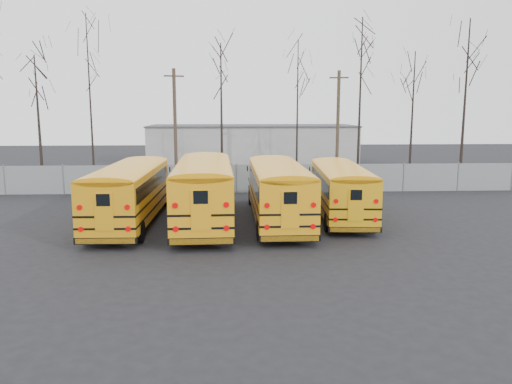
{
  "coord_description": "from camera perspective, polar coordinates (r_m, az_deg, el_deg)",
  "views": [
    {
      "loc": [
        -0.38,
        -22.87,
        5.85
      ],
      "look_at": [
        0.91,
        2.61,
        1.6
      ],
      "focal_mm": 35.0,
      "sensor_mm": 36.0,
      "label": 1
    }
  ],
  "objects": [
    {
      "name": "bus_c",
      "position": [
        25.75,
        2.54,
        0.54
      ],
      "size": [
        2.69,
        11.39,
        3.18
      ],
      "rotation": [
        0.0,
        0.0,
        0.01
      ],
      "color": "black",
      "rests_on": "ground"
    },
    {
      "name": "tree_1",
      "position": [
        41.83,
        -23.58,
        7.43
      ],
      "size": [
        0.26,
        0.26,
        9.88
      ],
      "primitive_type": "cone",
      "color": "black",
      "rests_on": "ground"
    },
    {
      "name": "tree_5",
      "position": [
        39.4,
        11.78,
        9.92
      ],
      "size": [
        0.26,
        0.26,
        12.61
      ],
      "primitive_type": "cone",
      "color": "black",
      "rests_on": "ground"
    },
    {
      "name": "tree_7",
      "position": [
        42.72,
        22.75,
        9.39
      ],
      "size": [
        0.26,
        0.26,
        12.67
      ],
      "primitive_type": "cone",
      "color": "black",
      "rests_on": "ground"
    },
    {
      "name": "tree_2",
      "position": [
        40.79,
        -18.42,
        9.84
      ],
      "size": [
        0.26,
        0.26,
        12.93
      ],
      "primitive_type": "cone",
      "color": "black",
      "rests_on": "ground"
    },
    {
      "name": "bus_b",
      "position": [
        25.58,
        -5.95,
        0.68
      ],
      "size": [
        3.08,
        12.1,
        3.36
      ],
      "rotation": [
        0.0,
        0.0,
        0.03
      ],
      "color": "black",
      "rests_on": "ground"
    },
    {
      "name": "bus_d",
      "position": [
        27.44,
        9.63,
        0.68
      ],
      "size": [
        3.12,
        10.65,
        2.94
      ],
      "rotation": [
        0.0,
        0.0,
        -0.07
      ],
      "color": "black",
      "rests_on": "ground"
    },
    {
      "name": "tree_3",
      "position": [
        40.24,
        -3.97,
        8.89
      ],
      "size": [
        0.26,
        0.26,
        10.94
      ],
      "primitive_type": "cone",
      "color": "black",
      "rests_on": "ground"
    },
    {
      "name": "fence",
      "position": [
        35.2,
        -2.26,
        1.53
      ],
      "size": [
        40.0,
        0.04,
        2.0
      ],
      "primitive_type": "cube",
      "color": "gray",
      "rests_on": "ground"
    },
    {
      "name": "distant_building",
      "position": [
        55.05,
        -0.42,
        5.45
      ],
      "size": [
        22.0,
        8.0,
        4.0
      ],
      "primitive_type": "cube",
      "color": "#B1B1AC",
      "rests_on": "ground"
    },
    {
      "name": "tree_6",
      "position": [
        43.17,
        17.41,
        8.19
      ],
      "size": [
        0.26,
        0.26,
        10.43
      ],
      "primitive_type": "cone",
      "color": "black",
      "rests_on": "ground"
    },
    {
      "name": "bus_a",
      "position": [
        26.11,
        -14.19,
        0.35
      ],
      "size": [
        2.81,
        11.33,
        3.16
      ],
      "rotation": [
        0.0,
        0.0,
        -0.02
      ],
      "color": "black",
      "rests_on": "ground"
    },
    {
      "name": "utility_pole_right",
      "position": [
        43.79,
        9.33,
        7.78
      ],
      "size": [
        1.61,
        0.37,
        9.08
      ],
      "rotation": [
        0.0,
        0.0,
        -0.16
      ],
      "color": "#463827",
      "rests_on": "ground"
    },
    {
      "name": "utility_pole_left",
      "position": [
        41.72,
        -9.23,
        7.71
      ],
      "size": [
        1.59,
        0.57,
        9.09
      ],
      "rotation": [
        0.0,
        0.0,
        0.28
      ],
      "color": "#433226",
      "rests_on": "ground"
    },
    {
      "name": "ground",
      "position": [
        23.61,
        -1.9,
        -4.89
      ],
      "size": [
        120.0,
        120.0,
        0.0
      ],
      "primitive_type": "plane",
      "color": "black",
      "rests_on": "ground"
    },
    {
      "name": "tree_4",
      "position": [
        40.7,
        4.74,
        9.11
      ],
      "size": [
        0.26,
        0.26,
        11.26
      ],
      "primitive_type": "cone",
      "color": "black",
      "rests_on": "ground"
    }
  ]
}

